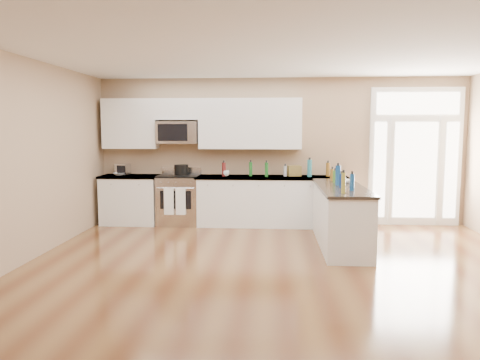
% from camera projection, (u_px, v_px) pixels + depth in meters
% --- Properties ---
extents(ground, '(8.00, 8.00, 0.00)m').
position_uv_depth(ground, '(285.00, 293.00, 5.22)').
color(ground, '#583018').
extents(room_shell, '(8.00, 8.00, 8.00)m').
position_uv_depth(room_shell, '(286.00, 140.00, 5.03)').
color(room_shell, tan).
rests_on(room_shell, ground).
extents(back_cabinet_left, '(1.10, 0.66, 0.94)m').
position_uv_depth(back_cabinet_left, '(131.00, 201.00, 9.02)').
color(back_cabinet_left, white).
rests_on(back_cabinet_left, ground).
extents(back_cabinet_right, '(2.85, 0.66, 0.94)m').
position_uv_depth(back_cabinet_right, '(271.00, 203.00, 8.84)').
color(back_cabinet_right, white).
rests_on(back_cabinet_right, ground).
extents(peninsula_cabinet, '(0.69, 2.32, 0.94)m').
position_uv_depth(peninsula_cabinet, '(340.00, 218.00, 7.33)').
color(peninsula_cabinet, white).
rests_on(peninsula_cabinet, ground).
extents(upper_cabinet_left, '(1.04, 0.33, 0.95)m').
position_uv_depth(upper_cabinet_left, '(130.00, 124.00, 9.01)').
color(upper_cabinet_left, white).
rests_on(upper_cabinet_left, room_shell).
extents(upper_cabinet_right, '(1.94, 0.33, 0.95)m').
position_uv_depth(upper_cabinet_right, '(250.00, 124.00, 8.85)').
color(upper_cabinet_right, white).
rests_on(upper_cabinet_right, room_shell).
extents(upper_cabinet_short, '(0.82, 0.33, 0.40)m').
position_uv_depth(upper_cabinet_short, '(178.00, 109.00, 8.91)').
color(upper_cabinet_short, white).
rests_on(upper_cabinet_short, room_shell).
extents(microwave, '(0.78, 0.41, 0.42)m').
position_uv_depth(microwave, '(178.00, 132.00, 8.92)').
color(microwave, silver).
rests_on(microwave, room_shell).
extents(entry_door, '(1.70, 0.10, 2.60)m').
position_uv_depth(entry_door, '(415.00, 157.00, 8.83)').
color(entry_door, white).
rests_on(entry_door, ground).
extents(kitchen_range, '(0.78, 0.69, 1.08)m').
position_uv_depth(kitchen_range, '(179.00, 200.00, 8.95)').
color(kitchen_range, silver).
rests_on(kitchen_range, ground).
extents(stockpot, '(0.35, 0.35, 0.21)m').
position_uv_depth(stockpot, '(181.00, 169.00, 8.97)').
color(stockpot, black).
rests_on(stockpot, kitchen_range).
extents(toaster_oven, '(0.30, 0.27, 0.21)m').
position_uv_depth(toaster_oven, '(123.00, 169.00, 9.10)').
color(toaster_oven, silver).
rests_on(toaster_oven, back_cabinet_left).
extents(cardboard_box, '(0.27, 0.22, 0.20)m').
position_uv_depth(cardboard_box, '(294.00, 171.00, 8.83)').
color(cardboard_box, olive).
rests_on(cardboard_box, back_cabinet_right).
extents(bowl_left, '(0.26, 0.26, 0.05)m').
position_uv_depth(bowl_left, '(119.00, 174.00, 8.96)').
color(bowl_left, white).
rests_on(bowl_left, back_cabinet_left).
extents(bowl_peninsula, '(0.25, 0.25, 0.06)m').
position_uv_depth(bowl_peninsula, '(346.00, 181.00, 7.66)').
color(bowl_peninsula, white).
rests_on(bowl_peninsula, peninsula_cabinet).
extents(cup_counter, '(0.14, 0.14, 0.11)m').
position_uv_depth(cup_counter, '(226.00, 173.00, 8.80)').
color(cup_counter, white).
rests_on(cup_counter, back_cabinet_right).
extents(counter_bottles, '(2.12, 2.42, 0.32)m').
position_uv_depth(counter_bottles, '(308.00, 173.00, 8.01)').
color(counter_bottles, '#19591E').
rests_on(counter_bottles, back_cabinet_right).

